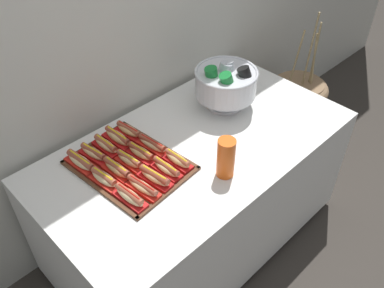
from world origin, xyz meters
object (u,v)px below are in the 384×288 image
object	(u,v)px
punch_bowl	(226,82)
hot_dog_1	(143,187)
serving_tray	(130,166)
cup_stack	(226,158)
hot_dog_4	(178,160)
buffet_table	(196,192)
hot_dog_5	(104,179)
hot_dog_7	(129,161)
hot_dog_9	(152,145)
floor_vase	(294,115)
hot_dog_13	(118,138)
hot_dog_6	(117,169)
donut	(231,73)
hot_dog_11	(94,153)
hot_dog_0	(130,197)
hot_dog_10	(81,162)
hot_dog_2	(155,177)
hot_dog_14	(129,131)
hot_dog_12	(106,145)
hot_dog_3	(166,169)
hot_dog_8	(141,153)

from	to	relation	value
punch_bowl	hot_dog_1	bearing A→B (deg)	-165.86
serving_tray	cup_stack	world-z (taller)	cup_stack
serving_tray	hot_dog_4	bearing A→B (deg)	-42.74
buffet_table	hot_dog_5	size ratio (longest dim) A/B	9.62
hot_dog_7	punch_bowl	xyz separation A→B (m)	(0.67, 0.01, 0.12)
hot_dog_9	hot_dog_5	bearing A→B (deg)	-175.02
floor_vase	hot_dog_1	bearing A→B (deg)	-173.00
hot_dog_7	cup_stack	world-z (taller)	cup_stack
serving_tray	hot_dog_9	bearing A→B (deg)	4.98
hot_dog_13	hot_dog_4	bearing A→B (deg)	-72.21
serving_tray	hot_dog_6	distance (m)	0.08
hot_dog_4	hot_dog_7	size ratio (longest dim) A/B	1.02
hot_dog_6	donut	bearing A→B (deg)	11.54
hot_dog_11	cup_stack	distance (m)	0.63
hot_dog_4	hot_dog_11	distance (m)	0.40
serving_tray	hot_dog_11	world-z (taller)	hot_dog_11
hot_dog_5	hot_dog_9	xyz separation A→B (m)	(0.30, 0.03, 0.00)
hot_dog_0	hot_dog_1	world-z (taller)	hot_dog_0
hot_dog_1	hot_dog_9	distance (m)	0.28
hot_dog_4	hot_dog_10	bearing A→B (deg)	137.26
hot_dog_2	cup_stack	xyz separation A→B (m)	(0.27, -0.18, 0.06)
buffet_table	hot_dog_11	size ratio (longest dim) A/B	9.60
hot_dog_4	punch_bowl	distance (m)	0.55
buffet_table	hot_dog_14	distance (m)	0.52
hot_dog_9	punch_bowl	bearing A→B (deg)	0.05
hot_dog_1	donut	bearing A→B (deg)	20.42
floor_vase	hot_dog_13	bearing A→B (deg)	173.74
buffet_table	hot_dog_0	distance (m)	0.61
hot_dog_10	hot_dog_12	bearing A→B (deg)	4.98
cup_stack	hot_dog_12	bearing A→B (deg)	120.12
hot_dog_13	cup_stack	size ratio (longest dim) A/B	0.93
serving_tray	hot_dog_6	world-z (taller)	hot_dog_6
hot_dog_0	hot_dog_4	xyz separation A→B (m)	(0.30, 0.03, -0.00)
hot_dog_3	cup_stack	world-z (taller)	cup_stack
hot_dog_1	hot_dog_6	distance (m)	0.17
hot_dog_11	hot_dog_14	world-z (taller)	hot_dog_11
hot_dog_8	hot_dog_9	world-z (taller)	hot_dog_9
hot_dog_5	hot_dog_14	xyz separation A→B (m)	(0.28, 0.19, -0.00)
serving_tray	hot_dog_12	xyz separation A→B (m)	(-0.01, 0.16, 0.03)
hot_dog_1	hot_dog_8	bearing A→B (deg)	52.71
hot_dog_8	hot_dog_7	bearing A→B (deg)	-175.02
serving_tray	hot_dog_11	xyz separation A→B (m)	(-0.09, 0.16, 0.03)
hot_dog_6	punch_bowl	distance (m)	0.76
hot_dog_5	punch_bowl	size ratio (longest dim) A/B	0.50
hot_dog_6	hot_dog_10	world-z (taller)	hot_dog_6
punch_bowl	donut	bearing A→B (deg)	35.27
floor_vase	hot_dog_12	distance (m)	1.58
punch_bowl	buffet_table	bearing A→B (deg)	-161.14
hot_dog_2	hot_dog_7	size ratio (longest dim) A/B	1.14
hot_dog_7	hot_dog_13	world-z (taller)	hot_dog_13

